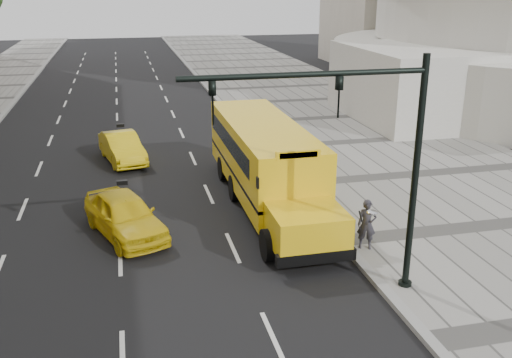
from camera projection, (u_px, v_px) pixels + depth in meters
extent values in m
plane|color=black|center=(145.00, 199.00, 22.21)|extent=(140.00, 140.00, 0.00)
cube|color=gray|center=(425.00, 175.00, 24.79)|extent=(12.00, 140.00, 0.15)
cube|color=gray|center=(293.00, 185.00, 23.49)|extent=(0.30, 140.00, 0.15)
cube|color=silver|center=(420.00, 84.00, 34.38)|extent=(8.00, 10.00, 4.40)
cube|color=yellow|center=(263.00, 154.00, 21.79)|extent=(2.50, 9.00, 2.45)
cube|color=yellow|center=(307.00, 227.00, 16.95)|extent=(2.20, 2.00, 1.10)
cube|color=black|center=(316.00, 257.00, 16.32)|extent=(2.38, 0.25, 0.35)
cube|color=black|center=(263.00, 167.00, 21.96)|extent=(2.52, 9.00, 0.12)
cube|color=black|center=(297.00, 180.00, 17.55)|extent=(2.05, 0.10, 0.90)
cube|color=black|center=(260.00, 139.00, 22.10)|extent=(2.52, 7.50, 0.70)
cube|color=yellow|center=(298.00, 155.00, 17.28)|extent=(1.40, 0.12, 0.28)
ellipsoid|color=silver|center=(376.00, 216.00, 15.73)|extent=(0.32, 0.32, 0.14)
cylinder|color=black|center=(364.00, 220.00, 15.95)|extent=(0.36, 0.47, 0.58)
cylinder|color=black|center=(268.00, 245.00, 17.18)|extent=(0.30, 1.00, 1.00)
cylinder|color=black|center=(338.00, 238.00, 17.67)|extent=(0.30, 1.00, 1.00)
cylinder|color=black|center=(234.00, 188.00, 21.96)|extent=(0.30, 1.00, 1.00)
cylinder|color=black|center=(290.00, 183.00, 22.45)|extent=(0.30, 1.00, 1.00)
cylinder|color=black|center=(223.00, 168.00, 24.26)|extent=(0.30, 1.00, 1.00)
cylinder|color=black|center=(274.00, 165.00, 24.75)|extent=(0.30, 1.00, 1.00)
imported|color=yellow|center=(125.00, 215.00, 18.83)|extent=(3.07, 4.56, 1.44)
imported|color=yellow|center=(122.00, 148.00, 26.66)|extent=(2.29, 4.32, 1.35)
imported|color=#2A282F|center=(367.00, 224.00, 17.55)|extent=(0.68, 0.56, 1.58)
cylinder|color=black|center=(415.00, 180.00, 14.63)|extent=(0.18, 0.18, 6.40)
cylinder|color=black|center=(405.00, 285.00, 15.64)|extent=(0.36, 0.36, 0.25)
cylinder|color=black|center=(307.00, 74.00, 13.07)|extent=(6.00, 0.14, 0.14)
imported|color=black|center=(338.00, 97.00, 13.42)|extent=(0.16, 0.20, 1.00)
imported|color=black|center=(213.00, 103.00, 12.77)|extent=(0.16, 0.20, 1.00)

